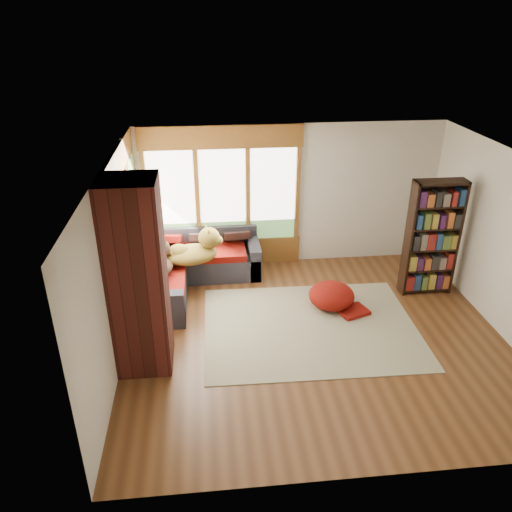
{
  "coord_description": "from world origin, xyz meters",
  "views": [
    {
      "loc": [
        -1.5,
        -5.95,
        4.33
      ],
      "look_at": [
        -0.78,
        0.83,
        0.95
      ],
      "focal_mm": 35.0,
      "sensor_mm": 36.0,
      "label": 1
    }
  ],
  "objects_px": {
    "brick_chimney": "(138,278)",
    "bookshelf": "(432,238)",
    "dog_tan": "(195,248)",
    "dog_brindle": "(157,261)",
    "pouf": "(332,295)",
    "sectional_sofa": "(183,271)",
    "area_rug": "(310,327)"
  },
  "relations": [
    {
      "from": "area_rug",
      "to": "dog_tan",
      "type": "xyz_separation_m",
      "value": [
        -1.7,
        1.31,
        0.79
      ]
    },
    {
      "from": "dog_tan",
      "to": "dog_brindle",
      "type": "xyz_separation_m",
      "value": [
        -0.6,
        -0.35,
        -0.04
      ]
    },
    {
      "from": "brick_chimney",
      "to": "dog_brindle",
      "type": "relative_size",
      "value": 2.95
    },
    {
      "from": "brick_chimney",
      "to": "bookshelf",
      "type": "xyz_separation_m",
      "value": [
        4.54,
        1.46,
        -0.32
      ]
    },
    {
      "from": "brick_chimney",
      "to": "dog_brindle",
      "type": "bearing_deg",
      "value": 86.82
    },
    {
      "from": "pouf",
      "to": "dog_brindle",
      "type": "height_order",
      "value": "dog_brindle"
    },
    {
      "from": "sectional_sofa",
      "to": "dog_tan",
      "type": "xyz_separation_m",
      "value": [
        0.24,
        -0.15,
        0.49
      ]
    },
    {
      "from": "brick_chimney",
      "to": "bookshelf",
      "type": "relative_size",
      "value": 1.33
    },
    {
      "from": "pouf",
      "to": "dog_brindle",
      "type": "relative_size",
      "value": 0.83
    },
    {
      "from": "brick_chimney",
      "to": "dog_tan",
      "type": "height_order",
      "value": "brick_chimney"
    },
    {
      "from": "pouf",
      "to": "dog_brindle",
      "type": "xyz_separation_m",
      "value": [
        -2.75,
        0.41,
        0.55
      ]
    },
    {
      "from": "bookshelf",
      "to": "dog_tan",
      "type": "bearing_deg",
      "value": 173.57
    },
    {
      "from": "sectional_sofa",
      "to": "pouf",
      "type": "relative_size",
      "value": 2.99
    },
    {
      "from": "bookshelf",
      "to": "dog_brindle",
      "type": "height_order",
      "value": "bookshelf"
    },
    {
      "from": "brick_chimney",
      "to": "dog_tan",
      "type": "xyz_separation_m",
      "value": [
        0.68,
        1.9,
        -0.5
      ]
    },
    {
      "from": "sectional_sofa",
      "to": "area_rug",
      "type": "distance_m",
      "value": 2.45
    },
    {
      "from": "dog_tan",
      "to": "pouf",
      "type": "bearing_deg",
      "value": -31.02
    },
    {
      "from": "area_rug",
      "to": "dog_brindle",
      "type": "distance_m",
      "value": 2.6
    },
    {
      "from": "area_rug",
      "to": "pouf",
      "type": "bearing_deg",
      "value": 50.4
    },
    {
      "from": "dog_tan",
      "to": "bookshelf",
      "type": "bearing_deg",
      "value": -17.9
    },
    {
      "from": "sectional_sofa",
      "to": "dog_tan",
      "type": "distance_m",
      "value": 0.57
    },
    {
      "from": "brick_chimney",
      "to": "bookshelf",
      "type": "distance_m",
      "value": 4.78
    },
    {
      "from": "pouf",
      "to": "dog_tan",
      "type": "bearing_deg",
      "value": 160.45
    },
    {
      "from": "bookshelf",
      "to": "dog_tan",
      "type": "distance_m",
      "value": 3.89
    },
    {
      "from": "sectional_sofa",
      "to": "pouf",
      "type": "bearing_deg",
      "value": -18.78
    },
    {
      "from": "sectional_sofa",
      "to": "dog_brindle",
      "type": "height_order",
      "value": "dog_brindle"
    },
    {
      "from": "bookshelf",
      "to": "pouf",
      "type": "height_order",
      "value": "bookshelf"
    },
    {
      "from": "brick_chimney",
      "to": "pouf",
      "type": "bearing_deg",
      "value": 21.72
    },
    {
      "from": "brick_chimney",
      "to": "area_rug",
      "type": "xyz_separation_m",
      "value": [
        2.39,
        0.58,
        -1.29
      ]
    },
    {
      "from": "brick_chimney",
      "to": "sectional_sofa",
      "type": "distance_m",
      "value": 2.32
    },
    {
      "from": "brick_chimney",
      "to": "sectional_sofa",
      "type": "xyz_separation_m",
      "value": [
        0.45,
        2.05,
        -1.0
      ]
    },
    {
      "from": "bookshelf",
      "to": "dog_tan",
      "type": "height_order",
      "value": "bookshelf"
    }
  ]
}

